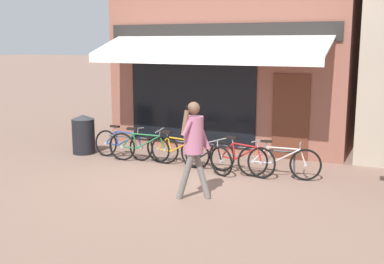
% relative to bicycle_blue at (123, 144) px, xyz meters
% --- Properties ---
extents(ground_plane, '(160.00, 160.00, 0.00)m').
position_rel_bicycle_blue_xyz_m(ground_plane, '(1.94, -0.87, -0.36)').
color(ground_plane, '#846656').
extents(shop_front, '(6.48, 4.42, 6.30)m').
position_rel_bicycle_blue_xyz_m(shop_front, '(1.83, 3.13, 2.78)').
color(shop_front, '#8E5647').
rests_on(shop_front, ground_plane).
extents(bike_rack_rail, '(4.71, 0.04, 0.57)m').
position_rel_bicycle_blue_xyz_m(bike_rack_rail, '(1.95, 0.01, 0.13)').
color(bike_rack_rail, '#47494F').
rests_on(bike_rack_rail, ground_plane).
extents(bicycle_blue, '(1.72, 0.52, 0.82)m').
position_rel_bicycle_blue_xyz_m(bicycle_blue, '(0.00, 0.00, 0.00)').
color(bicycle_blue, black).
rests_on(bicycle_blue, ground_plane).
extents(bicycle_green, '(1.79, 0.52, 0.83)m').
position_rel_bicycle_blue_xyz_m(bicycle_green, '(0.65, -0.14, 0.01)').
color(bicycle_green, black).
rests_on(bicycle_green, ground_plane).
extents(bicycle_orange, '(1.73, 0.52, 0.81)m').
position_rel_bicycle_blue_xyz_m(bicycle_orange, '(1.52, -0.07, -0.00)').
color(bicycle_orange, black).
rests_on(bicycle_orange, ground_plane).
extents(bicycle_black, '(1.54, 0.77, 0.80)m').
position_rel_bicycle_blue_xyz_m(bicycle_black, '(2.35, -0.32, -0.00)').
color(bicycle_black, black).
rests_on(bicycle_black, ground_plane).
extents(bicycle_red, '(1.65, 0.52, 0.82)m').
position_rel_bicycle_blue_xyz_m(bicycle_red, '(3.14, -0.20, 0.00)').
color(bicycle_red, black).
rests_on(bicycle_red, ground_plane).
extents(bicycle_silver, '(1.76, 0.57, 0.82)m').
position_rel_bicycle_blue_xyz_m(bicycle_silver, '(3.96, -0.15, -0.00)').
color(bicycle_silver, black).
rests_on(bicycle_silver, ground_plane).
extents(pedestrian_adult, '(0.60, 0.62, 1.81)m').
position_rel_bicycle_blue_xyz_m(pedestrian_adult, '(2.89, -2.13, 0.75)').
color(pedestrian_adult, slate).
rests_on(pedestrian_adult, ground_plane).
extents(litter_bin, '(0.59, 0.59, 1.01)m').
position_rel_bicycle_blue_xyz_m(litter_bin, '(-1.22, 0.03, 0.15)').
color(litter_bin, black).
rests_on(litter_bin, ground_plane).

